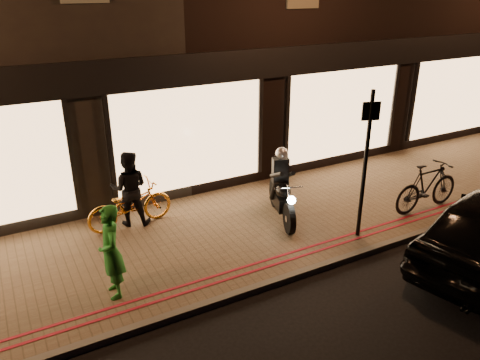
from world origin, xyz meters
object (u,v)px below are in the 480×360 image
at_px(sign_post, 366,158).
at_px(person_green, 111,252).
at_px(bicycle_gold, 130,205).
at_px(motorcycle, 282,192).

distance_m(sign_post, person_green, 4.98).
bearing_deg(person_green, bicycle_gold, 160.30).
xyz_separation_m(sign_post, bicycle_gold, (-3.96, 2.63, -1.20)).
bearing_deg(sign_post, person_green, 175.21).
xyz_separation_m(motorcycle, sign_post, (0.96, -1.41, 1.06)).
distance_m(bicycle_gold, person_green, 2.43).
bearing_deg(sign_post, bicycle_gold, 146.36).
bearing_deg(motorcycle, sign_post, -36.54).
relative_size(motorcycle, person_green, 1.16).
relative_size(motorcycle, sign_post, 0.62).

